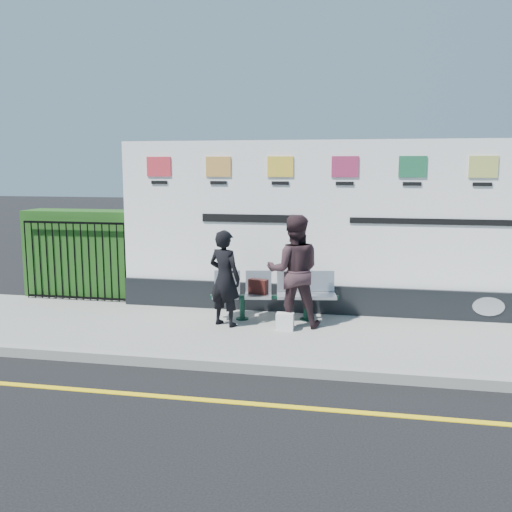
{
  "coord_description": "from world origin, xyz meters",
  "views": [
    {
      "loc": [
        0.9,
        -6.02,
        2.69
      ],
      "look_at": [
        -0.85,
        2.86,
        1.25
      ],
      "focal_mm": 40.0,
      "sensor_mm": 36.0,
      "label": 1
    }
  ],
  "objects_px": {
    "billboard": "(343,240)",
    "woman_left": "(225,278)",
    "bench": "(274,307)",
    "woman_right": "(294,271)"
  },
  "relations": [
    {
      "from": "billboard",
      "to": "woman_left",
      "type": "distance_m",
      "value": 2.22
    },
    {
      "from": "bench",
      "to": "woman_left",
      "type": "bearing_deg",
      "value": -155.51
    },
    {
      "from": "billboard",
      "to": "woman_right",
      "type": "distance_m",
      "value": 1.28
    },
    {
      "from": "billboard",
      "to": "woman_right",
      "type": "bearing_deg",
      "value": -126.87
    },
    {
      "from": "billboard",
      "to": "woman_left",
      "type": "bearing_deg",
      "value": -147.72
    },
    {
      "from": "bench",
      "to": "woman_left",
      "type": "height_order",
      "value": "woman_left"
    },
    {
      "from": "bench",
      "to": "woman_right",
      "type": "xyz_separation_m",
      "value": [
        0.37,
        -0.32,
        0.68
      ]
    },
    {
      "from": "bench",
      "to": "woman_left",
      "type": "distance_m",
      "value": 1.04
    },
    {
      "from": "woman_left",
      "to": "woman_right",
      "type": "height_order",
      "value": "woman_right"
    },
    {
      "from": "woman_left",
      "to": "woman_right",
      "type": "distance_m",
      "value": 1.12
    }
  ]
}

